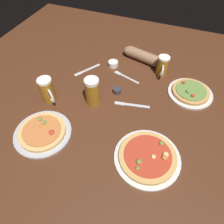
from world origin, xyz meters
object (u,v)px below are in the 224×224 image
beer_mug_pale (162,66)px  ramekin_sauce (113,64)px  knife_spare (132,105)px  pizza_plate_side (43,132)px  knife_right (87,70)px  pizza_plate_far (190,92)px  ramekin_butter (117,91)px  fork_left (126,77)px  pizza_plate_near (148,157)px  beer_mug_amber (47,90)px  beer_mug_dark (93,91)px  diner_arm (140,55)px

beer_mug_pale → ramekin_sauce: size_ratio=1.94×
knife_spare → ramekin_sauce: bearing=127.3°
pizza_plate_side → knife_right: pizza_plate_side is taller
pizza_plate_far → pizza_plate_side: (-0.71, -0.60, -0.00)m
beer_mug_pale → ramekin_sauce: bearing=-174.7°
beer_mug_pale → knife_spare: (-0.10, -0.36, -0.07)m
knife_spare → ramekin_butter: bearing=149.9°
ramekin_butter → knife_right: bearing=153.7°
fork_left → ramekin_sauce: bearing=146.0°
pizza_plate_near → beer_mug_amber: 0.70m
fork_left → knife_right: bearing=-174.7°
fork_left → pizza_plate_side: bearing=-113.8°
pizza_plate_far → fork_left: 0.44m
ramekin_butter → knife_spare: 0.14m
pizza_plate_near → beer_mug_dark: size_ratio=1.85×
ramekin_butter → diner_arm: 0.40m
beer_mug_dark → ramekin_sauce: bearing=92.3°
fork_left → beer_mug_dark: bearing=-111.3°
ramekin_butter → fork_left: bearing=87.9°
ramekin_butter → knife_right: ramekin_butter is taller
ramekin_butter → fork_left: size_ratio=0.26×
pizza_plate_near → pizza_plate_side: bearing=-174.0°
knife_right → fork_left: bearing=5.3°
ramekin_sauce → diner_arm: diner_arm is taller
beer_mug_amber → fork_left: beer_mug_amber is taller
pizza_plate_near → beer_mug_amber: bearing=165.2°
pizza_plate_near → diner_arm: bearing=108.9°
pizza_plate_near → knife_spare: (-0.18, 0.32, -0.01)m
pizza_plate_near → pizza_plate_far: same height
pizza_plate_side → beer_mug_dark: 0.36m
ramekin_sauce → fork_left: size_ratio=0.36×
ramekin_sauce → pizza_plate_far: bearing=-9.6°
beer_mug_dark → knife_right: bearing=122.9°
fork_left → knife_right: (-0.29, -0.03, 0.00)m
beer_mug_dark → ramekin_sauce: beer_mug_dark is taller
beer_mug_amber → fork_left: bearing=45.0°
knife_right → beer_mug_amber: bearing=-104.5°
pizza_plate_side → ramekin_sauce: pizza_plate_side is taller
pizza_plate_side → knife_spare: 0.54m
pizza_plate_near → knife_right: size_ratio=1.76×
pizza_plate_near → fork_left: 0.63m
beer_mug_dark → ramekin_sauce: 0.39m
ramekin_sauce → ramekin_butter: ramekin_sauce is taller
pizza_plate_near → beer_mug_dark: (-0.41, 0.26, 0.07)m
beer_mug_pale → fork_left: beer_mug_pale is taller
knife_spare → diner_arm: (-0.09, 0.47, 0.04)m
pizza_plate_far → fork_left: bearing=178.8°
pizza_plate_near → diner_arm: 0.83m
beer_mug_dark → pizza_plate_far: bearing=27.3°
pizza_plate_side → diner_arm: bearing=70.4°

